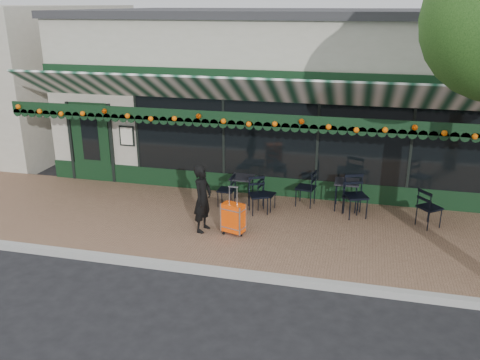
% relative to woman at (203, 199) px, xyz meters
% --- Properties ---
extents(ground, '(80.00, 80.00, 0.00)m').
position_rel_woman_xyz_m(ground, '(0.79, -1.48, -0.89)').
color(ground, black).
rests_on(ground, ground).
extents(sidewalk, '(18.00, 4.00, 0.15)m').
position_rel_woman_xyz_m(sidewalk, '(0.79, 0.52, -0.82)').
color(sidewalk, brown).
rests_on(sidewalk, ground).
extents(curb, '(18.00, 0.16, 0.15)m').
position_rel_woman_xyz_m(curb, '(0.79, -1.56, -0.82)').
color(curb, '#9E9E99').
rests_on(curb, ground).
extents(restaurant_building, '(12.00, 9.60, 4.50)m').
position_rel_woman_xyz_m(restaurant_building, '(0.79, 6.35, 1.38)').
color(restaurant_building, '#9E9A89').
rests_on(restaurant_building, ground).
extents(woman, '(0.44, 0.59, 1.49)m').
position_rel_woman_xyz_m(woman, '(0.00, 0.00, 0.00)').
color(woman, black).
rests_on(woman, sidewalk).
extents(suitcase, '(0.53, 0.39, 1.08)m').
position_rel_woman_xyz_m(suitcase, '(0.69, -0.01, -0.38)').
color(suitcase, '#FB4907').
rests_on(suitcase, sidewalk).
extents(cafe_table_a, '(0.57, 0.57, 0.70)m').
position_rel_woman_xyz_m(cafe_table_a, '(2.98, 2.00, -0.11)').
color(cafe_table_a, black).
rests_on(cafe_table_a, sidewalk).
extents(cafe_table_b, '(0.54, 0.54, 0.67)m').
position_rel_woman_xyz_m(cafe_table_b, '(0.44, 1.83, -0.14)').
color(cafe_table_b, black).
rests_on(cafe_table_b, sidewalk).
extents(chair_a_left, '(0.52, 0.52, 0.90)m').
position_rel_woman_xyz_m(chair_a_left, '(2.00, 2.00, -0.29)').
color(chair_a_left, black).
rests_on(chair_a_left, sidewalk).
extents(chair_a_right, '(0.44, 0.44, 0.83)m').
position_rel_woman_xyz_m(chair_a_right, '(3.10, 1.80, -0.33)').
color(chair_a_right, black).
rests_on(chair_a_right, sidewalk).
extents(chair_a_front, '(0.64, 0.64, 0.99)m').
position_rel_woman_xyz_m(chair_a_front, '(3.21, 1.58, -0.25)').
color(chair_a_front, black).
rests_on(chair_a_front, sidewalk).
extents(chair_a_extra, '(0.62, 0.62, 0.89)m').
position_rel_woman_xyz_m(chair_a_extra, '(4.82, 1.39, -0.30)').
color(chair_a_extra, black).
rests_on(chair_a_extra, sidewalk).
extents(chair_b_left, '(0.41, 0.41, 0.80)m').
position_rel_woman_xyz_m(chair_b_left, '(0.12, 1.51, -0.34)').
color(chair_b_left, black).
rests_on(chair_b_left, sidewalk).
extents(chair_b_right, '(0.44, 0.44, 0.76)m').
position_rel_woman_xyz_m(chair_b_right, '(1.13, 1.50, -0.36)').
color(chair_b_right, black).
rests_on(chair_b_right, sidewalk).
extents(chair_b_front, '(0.58, 0.58, 0.87)m').
position_rel_woman_xyz_m(chair_b_front, '(0.97, 1.25, -0.31)').
color(chair_b_front, black).
rests_on(chair_b_front, sidewalk).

